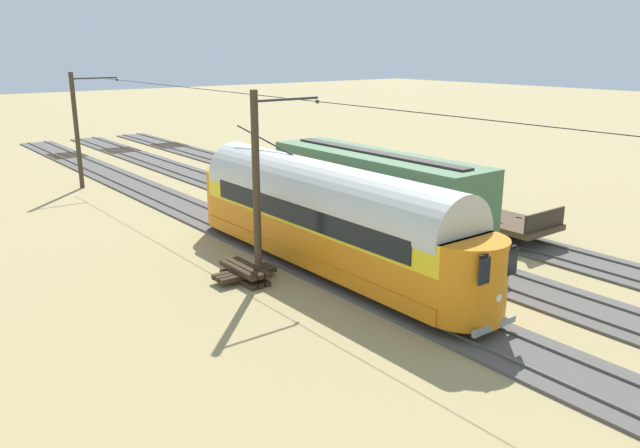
{
  "coord_description": "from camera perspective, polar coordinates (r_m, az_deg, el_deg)",
  "views": [
    {
      "loc": [
        19.15,
        21.94,
        8.54
      ],
      "look_at": [
        4.35,
        2.73,
        1.74
      ],
      "focal_mm": 35.46,
      "sensor_mm": 36.0,
      "label": 1
    }
  ],
  "objects": [
    {
      "name": "catenary_pole_mid_near",
      "position": [
        23.13,
        -5.59,
        3.58
      ],
      "size": [
        3.02,
        0.28,
        7.11
      ],
      "color": "#423323",
      "rests_on": "ground"
    },
    {
      "name": "track_streetcar_siding",
      "position": [
        33.55,
        8.81,
        0.83
      ],
      "size": [
        2.8,
        80.0,
        0.18
      ],
      "color": "#56514C",
      "rests_on": "ground"
    },
    {
      "name": "catenary_pole_foreground",
      "position": [
        41.96,
        -21.02,
        8.05
      ],
      "size": [
        3.02,
        0.28,
        7.11
      ],
      "color": "#423323",
      "rests_on": "ground"
    },
    {
      "name": "vintage_streetcar",
      "position": [
        24.61,
        0.44,
        0.87
      ],
      "size": [
        2.65,
        16.6,
        4.95
      ],
      "color": "orange",
      "rests_on": "ground"
    },
    {
      "name": "flatcar_far_siding",
      "position": [
        32.61,
        10.3,
        1.79
      ],
      "size": [
        2.8,
        13.28,
        1.6
      ],
      "color": "brown",
      "rests_on": "ground"
    },
    {
      "name": "track_adjacent_siding",
      "position": [
        30.56,
        2.98,
        -0.48
      ],
      "size": [
        2.8,
        80.0,
        0.18
      ],
      "color": "#56514C",
      "rests_on": "ground"
    },
    {
      "name": "spare_tie_stack",
      "position": [
        24.23,
        -6.82,
        -4.41
      ],
      "size": [
        2.4,
        2.4,
        0.54
      ],
      "color": "#382819",
      "rests_on": "ground"
    },
    {
      "name": "ground_plane",
      "position": [
        30.35,
        3.36,
        -0.71
      ],
      "size": [
        220.0,
        220.0,
        0.0
      ],
      "primitive_type": "plane",
      "color": "tan"
    },
    {
      "name": "track_end_bumper",
      "position": [
        40.55,
        -1.09,
        4.08
      ],
      "size": [
        1.8,
        0.6,
        0.8
      ],
      "primitive_type": "cube",
      "color": "#B2A519",
      "rests_on": "ground"
    },
    {
      "name": "coach_adjacent",
      "position": [
        28.96,
        4.94,
        2.89
      ],
      "size": [
        2.96,
        11.78,
        3.85
      ],
      "color": "#477047",
      "rests_on": "ground"
    },
    {
      "name": "overhead_wire_run",
      "position": [
        24.84,
        -1.47,
        11.11
      ],
      "size": [
        2.81,
        45.44,
        0.18
      ],
      "color": "black",
      "rests_on": "ground"
    },
    {
      "name": "track_third_siding",
      "position": [
        27.97,
        -4.02,
        -2.04
      ],
      "size": [
        2.8,
        80.0,
        0.18
      ],
      "color": "#56514C",
      "rests_on": "ground"
    },
    {
      "name": "switch_stand",
      "position": [
        44.08,
        -1.96,
        5.42
      ],
      "size": [
        0.5,
        0.3,
        1.24
      ],
      "color": "black",
      "rests_on": "ground"
    }
  ]
}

